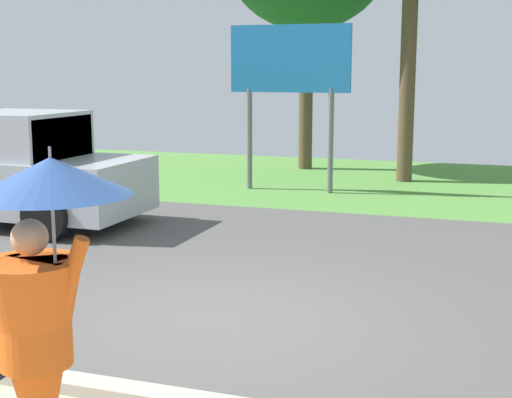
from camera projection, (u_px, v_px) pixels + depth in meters
ground_plane at (297, 255)px, 10.34m from camera, size 40.00×22.00×0.20m
monk_pedestrian at (39, 322)px, 4.32m from camera, size 1.04×0.93×2.13m
roadside_billboard at (290, 71)px, 15.17m from camera, size 2.60×0.12×3.50m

